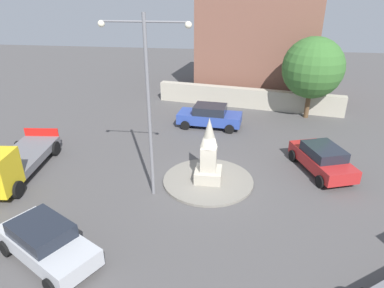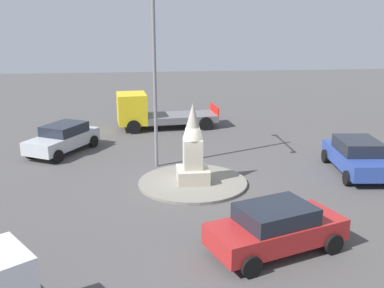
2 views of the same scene
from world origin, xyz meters
name	(u,v)px [view 2 (image 2 of 2)]	position (x,y,z in m)	size (l,w,h in m)	color
ground_plane	(193,184)	(0.00, 0.00, 0.00)	(80.00, 80.00, 0.00)	#4F4C4C
traffic_island	(193,182)	(0.00, 0.00, 0.06)	(4.63, 4.63, 0.12)	gray
monument	(193,149)	(0.00, 0.00, 1.54)	(1.34, 1.34, 3.37)	#B2AA99
streetlamp	(154,60)	(2.53, 1.45, 5.01)	(3.77, 0.28, 8.26)	slate
car_red_passing	(276,228)	(-5.94, -1.86, 0.78)	(3.05, 4.52, 1.49)	#B22323
car_blue_approaching	(357,156)	(0.57, -7.54, 0.82)	(4.59, 2.42, 1.58)	#2D479E
car_silver_near_island	(63,138)	(5.35, 6.21, 0.78)	(4.52, 3.58, 1.49)	#B7BABF
truck_yellow_far_side	(152,112)	(10.03, 1.48, 1.04)	(2.93, 6.41, 2.28)	yellow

